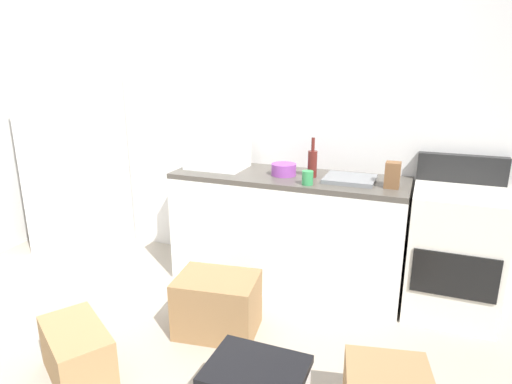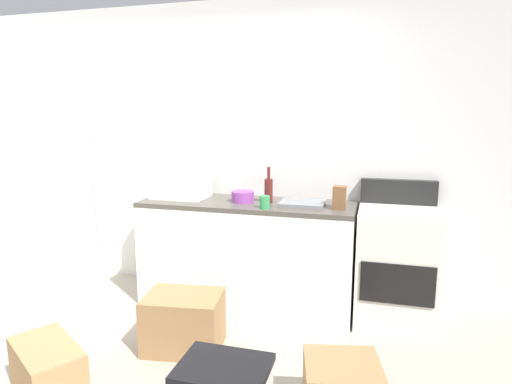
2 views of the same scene
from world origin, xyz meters
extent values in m
plane|color=#9E9384|center=(0.00, 0.00, 0.00)|extent=(6.00, 6.00, 0.00)
cube|color=silver|center=(0.00, 1.55, 1.30)|extent=(5.00, 0.10, 2.60)
cube|color=white|center=(0.30, 1.20, 0.43)|extent=(1.80, 0.60, 0.86)
cube|color=#4C473F|center=(0.30, 1.20, 0.88)|extent=(1.80, 0.60, 0.04)
cube|color=white|center=(-1.75, 1.15, 0.84)|extent=(0.68, 0.66, 1.69)
cube|color=silver|center=(1.52, 1.20, 0.45)|extent=(0.60, 0.60, 0.90)
cube|color=black|center=(1.52, 0.90, 0.42)|extent=(0.52, 0.02, 0.30)
cube|color=black|center=(1.52, 1.46, 1.00)|extent=(0.60, 0.08, 0.20)
cube|color=white|center=(-0.32, 1.23, 1.04)|extent=(0.46, 0.34, 0.27)
cube|color=slate|center=(0.77, 1.20, 0.92)|extent=(0.36, 0.32, 0.03)
cylinder|color=#591E19|center=(0.48, 1.22, 1.00)|extent=(0.07, 0.07, 0.20)
cylinder|color=#591E19|center=(0.48, 1.22, 1.15)|extent=(0.03, 0.03, 0.10)
cylinder|color=#338C4C|center=(0.51, 0.99, 0.95)|extent=(0.08, 0.08, 0.10)
cube|color=brown|center=(1.07, 1.13, 0.99)|extent=(0.10, 0.10, 0.18)
cylinder|color=purple|center=(0.27, 1.19, 0.95)|extent=(0.19, 0.19, 0.09)
cube|color=#A37A4C|center=(-0.45, -0.34, 0.16)|extent=(0.59, 0.52, 0.31)
cube|color=olive|center=(0.09, 0.36, 0.20)|extent=(0.57, 0.45, 0.39)
cube|color=black|center=(0.64, -0.34, 0.36)|extent=(0.46, 0.36, 0.04)
camera|label=1|loc=(1.27, -1.94, 1.73)|focal=30.79mm
camera|label=2|loc=(1.33, -2.21, 1.62)|focal=30.27mm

